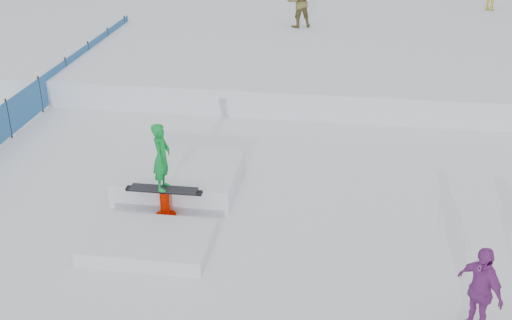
# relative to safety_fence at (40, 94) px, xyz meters

# --- Properties ---
(ground) EXTENTS (120.00, 120.00, 0.00)m
(ground) POSITION_rel_safety_fence_xyz_m (6.50, -6.60, -0.55)
(ground) COLOR white
(snow_midrise) EXTENTS (50.00, 18.00, 0.80)m
(snow_midrise) POSITION_rel_safety_fence_xyz_m (6.50, 9.40, -0.15)
(snow_midrise) COLOR white
(snow_midrise) RESTS_ON ground
(safety_fence) EXTENTS (0.05, 16.00, 1.10)m
(safety_fence) POSITION_rel_safety_fence_xyz_m (0.00, 0.00, 0.00)
(safety_fence) COLOR #2963A0
(safety_fence) RESTS_ON ground
(walker_olive) EXTENTS (1.15, 1.03, 1.95)m
(walker_olive) POSITION_rel_safety_fence_xyz_m (6.84, 8.02, 1.22)
(walker_olive) COLOR brown
(walker_olive) RESTS_ON snow_midrise
(spectator_purple) EXTENTS (0.83, 0.96, 1.55)m
(spectator_purple) POSITION_rel_safety_fence_xyz_m (11.00, -8.05, 0.22)
(spectator_purple) COLOR #8E3392
(spectator_purple) RESTS_ON ground
(jib_rail_feature) EXTENTS (2.60, 4.40, 2.11)m
(jib_rail_feature) POSITION_rel_safety_fence_xyz_m (5.19, -4.77, -0.25)
(jib_rail_feature) COLOR white
(jib_rail_feature) RESTS_ON ground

